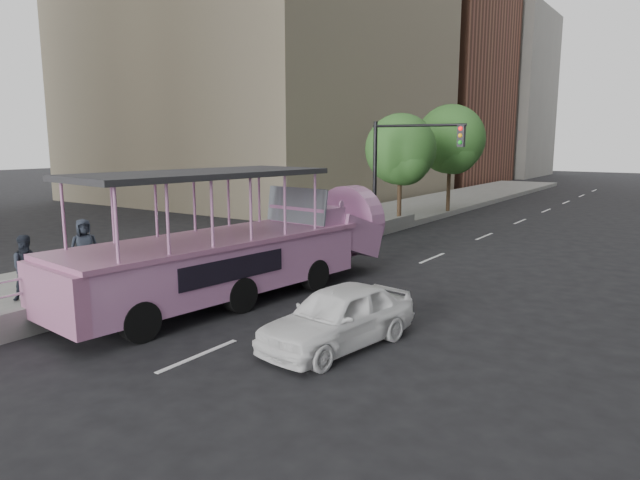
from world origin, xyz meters
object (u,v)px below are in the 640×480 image
duck_boat (245,249)px  car (338,316)px  pedestrian_mid (28,267)px  pedestrian_far (84,248)px  traffic_signal (400,161)px  street_tree_near (402,152)px  parking_sign (316,215)px  street_tree_far (451,142)px

duck_boat → car: duck_boat is taller
car → pedestrian_mid: 8.37m
pedestrian_far → traffic_signal: traffic_signal is taller
pedestrian_mid → street_tree_near: bearing=14.4°
duck_boat → pedestrian_far: duck_boat is taller
pedestrian_far → parking_sign: bearing=-1.6°
parking_sign → street_tree_far: bearing=92.0°
pedestrian_mid → street_tree_far: (1.86, 24.12, 3.16)m
pedestrian_mid → street_tree_far: 24.39m
street_tree_far → car: bearing=-74.2°
traffic_signal → street_tree_near: street_tree_near is taller
pedestrian_far → parking_sign: (3.34, 7.43, 0.45)m
pedestrian_far → street_tree_near: bearing=13.2°
street_tree_far → parking_sign: bearing=-88.0°
pedestrian_far → street_tree_far: size_ratio=0.28×
pedestrian_far → street_tree_near: size_ratio=0.31×
duck_boat → parking_sign: (-1.27, 5.40, 0.31)m
street_tree_far → traffic_signal: bearing=-81.6°
duck_boat → parking_sign: 5.55m
duck_boat → parking_sign: size_ratio=4.26×
duck_boat → street_tree_far: street_tree_far is taller
car → street_tree_near: size_ratio=0.69×
street_tree_near → street_tree_far: 6.02m
duck_boat → parking_sign: bearing=103.2°
pedestrian_mid → street_tree_near: (1.66, 18.12, 2.67)m
car → parking_sign: bearing=136.3°
pedestrian_mid → parking_sign: 10.00m
car → pedestrian_mid: (-8.04, -2.28, 0.48)m
traffic_signal → street_tree_near: 3.80m
parking_sign → street_tree_near: size_ratio=0.45×
pedestrian_mid → pedestrian_far: bearing=43.0°
duck_boat → street_tree_near: size_ratio=1.93×
street_tree_near → duck_boat: bearing=-81.9°
parking_sign → street_tree_near: street_tree_near is taller
pedestrian_far → traffic_signal: (4.24, 12.41, 2.31)m
street_tree_near → pedestrian_far: bearing=-99.5°
traffic_signal → street_tree_near: (-1.60, 3.43, 0.32)m
duck_boat → street_tree_far: size_ratio=1.71×
car → street_tree_near: street_tree_near is taller
traffic_signal → duck_boat: bearing=-88.0°
parking_sign → pedestrian_mid: bearing=-103.6°
pedestrian_far → traffic_signal: bearing=3.8°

